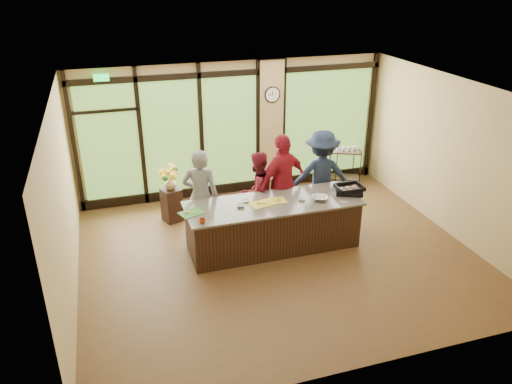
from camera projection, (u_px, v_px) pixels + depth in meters
floor at (278, 254)px, 9.16m from camera, size 7.00×7.00×0.00m
ceiling at (281, 92)px, 7.91m from camera, size 7.00×7.00×0.00m
back_wall at (234, 129)px, 11.14m from camera, size 7.00×0.00×7.00m
left_wall at (63, 206)px, 7.58m from camera, size 0.00×6.00×6.00m
right_wall at (452, 158)px, 9.48m from camera, size 0.00×6.00×6.00m
window_wall at (242, 134)px, 11.19m from camera, size 6.90×0.12×3.00m
island_base at (273, 226)px, 9.23m from camera, size 3.10×1.00×0.88m
countertop at (273, 203)px, 9.04m from camera, size 3.20×1.10×0.04m
wall_clock at (272, 95)px, 10.94m from camera, size 0.36×0.04×0.36m
cook_left at (201, 196)px, 9.30m from camera, size 0.77×0.62×1.83m
cook_midleft at (257, 191)px, 9.76m from camera, size 0.95×0.86×1.61m
cook_midright at (283, 182)px, 9.74m from camera, size 1.24×0.89×1.95m
cook_right at (321, 176)px, 10.10m from camera, size 1.36×0.97×1.90m
roasting_pan at (349, 191)px, 9.39m from camera, size 0.60×0.55×0.09m
mixing_bowl at (320, 198)px, 9.11m from camera, size 0.37×0.37×0.07m
cutting_board_left at (191, 213)px, 8.64m from camera, size 0.47×0.41×0.01m
cutting_board_center at (261, 204)px, 8.96m from camera, size 0.45×0.38×0.01m
cutting_board_right at (276, 201)px, 9.07m from camera, size 0.38×0.29×0.01m
prep_bowl_near at (241, 206)px, 8.86m from camera, size 0.14×0.14×0.04m
prep_bowl_mid at (302, 199)px, 9.11m from camera, size 0.16×0.16×0.04m
prep_bowl_far at (246, 201)px, 9.06m from camera, size 0.14×0.14×0.03m
red_ramekin at (202, 221)px, 8.29m from camera, size 0.13×0.13×0.08m
flower_stand at (172, 205)px, 10.25m from camera, size 0.45×0.45×0.71m
flower_vase at (170, 183)px, 10.05m from camera, size 0.28×0.28×0.26m
bar_cart at (345, 162)px, 11.87m from camera, size 0.79×0.64×0.95m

